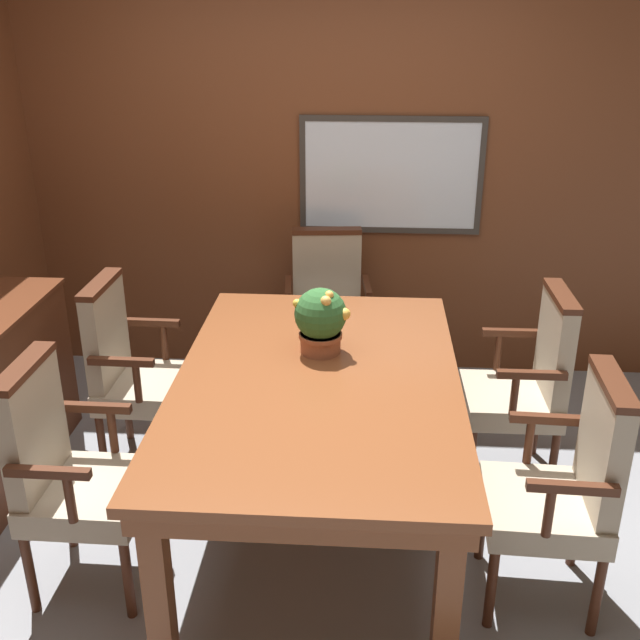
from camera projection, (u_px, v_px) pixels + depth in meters
name	position (u px, v px, depth m)	size (l,w,h in m)	color
ground_plane	(293.00, 532.00, 3.45)	(14.00, 14.00, 0.00)	gray
wall_back	(320.00, 183.00, 4.62)	(7.20, 0.08, 2.45)	brown
dining_table	(318.00, 395.00, 3.27)	(1.22, 1.92, 0.77)	brown
chair_head_far	(327.00, 306.00, 4.55)	(0.53, 0.50, 1.01)	#472314
chair_right_near	(566.00, 484.00, 2.88)	(0.48, 0.52, 1.01)	#472314
chair_right_far	(527.00, 379.00, 3.67)	(0.46, 0.51, 1.01)	#472314
chair_left_far	(131.00, 367.00, 3.80)	(0.47, 0.51, 1.01)	#472314
chair_left_near	(67.00, 468.00, 2.97)	(0.46, 0.51, 1.01)	#472314
potted_plant	(321.00, 319.00, 3.40)	(0.26, 0.24, 0.31)	#9E5638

